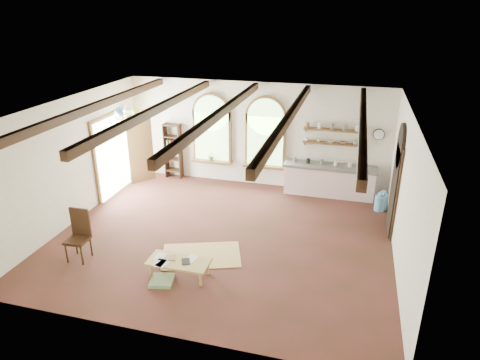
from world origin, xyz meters
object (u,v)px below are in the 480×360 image
(balloon_cluster, at_px, (127,117))
(coffee_table, at_px, (179,262))
(side_chair, at_px, (79,245))
(kitchen_counter, at_px, (329,180))

(balloon_cluster, bearing_deg, coffee_table, -50.72)
(coffee_table, relative_size, side_chair, 1.11)
(coffee_table, bearing_deg, balloon_cluster, 129.28)
(coffee_table, xyz_separation_m, balloon_cluster, (-3.01, 3.68, 2.00))
(side_chair, xyz_separation_m, balloon_cluster, (-0.61, 3.64, 1.99))
(kitchen_counter, distance_m, side_chair, 7.12)
(coffee_table, xyz_separation_m, side_chair, (-2.40, 0.04, 0.01))
(coffee_table, distance_m, balloon_cluster, 5.16)
(kitchen_counter, height_order, side_chair, side_chair)
(kitchen_counter, bearing_deg, side_chair, -135.80)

